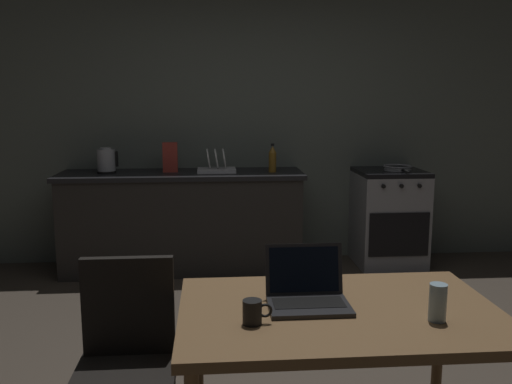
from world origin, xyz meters
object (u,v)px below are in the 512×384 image
at_px(stove_oven, 389,218).
at_px(drinking_glass, 438,302).
at_px(frying_pan, 398,168).
at_px(laptop, 307,294).
at_px(dining_table, 339,325).
at_px(chair, 126,355).
at_px(cereal_box, 170,157).
at_px(bottle, 272,159).
at_px(dish_rack, 217,167).
at_px(coffee_mug, 253,312).
at_px(electric_kettle, 106,161).

relative_size(stove_oven, drinking_glass, 6.28).
bearing_deg(stove_oven, frying_pan, -23.10).
bearing_deg(drinking_glass, laptop, 156.17).
bearing_deg(dining_table, frying_pan, 67.06).
distance_m(chair, cereal_box, 2.86).
relative_size(laptop, bottle, 1.26).
distance_m(dining_table, laptop, 0.17).
distance_m(bottle, cereal_box, 0.91).
bearing_deg(cereal_box, drinking_glass, -68.66).
distance_m(chair, dish_rack, 2.85).
relative_size(bottle, dish_rack, 0.75).
bearing_deg(chair, dish_rack, 103.19).
distance_m(frying_pan, coffee_mug, 3.36).
xyz_separation_m(chair, dish_rack, (0.40, 2.79, 0.42)).
bearing_deg(dish_rack, dining_table, -81.15).
distance_m(stove_oven, chair, 3.43).
bearing_deg(dish_rack, chair, -98.19).
xyz_separation_m(dining_table, dish_rack, (-0.45, 2.88, 0.28)).
relative_size(dining_table, cereal_box, 4.75).
xyz_separation_m(stove_oven, electric_kettle, (-2.56, 0.00, 0.55)).
xyz_separation_m(electric_kettle, dish_rack, (0.97, 0.00, -0.06)).
xyz_separation_m(dining_table, frying_pan, (1.21, 2.85, 0.26)).
distance_m(chair, drinking_glass, 1.24).
bearing_deg(drinking_glass, chair, 168.58).
bearing_deg(chair, stove_oven, 75.78).
distance_m(stove_oven, dish_rack, 1.67).
xyz_separation_m(stove_oven, laptop, (-1.27, -2.83, 0.33)).
distance_m(dining_table, chair, 0.87).
bearing_deg(bottle, stove_oven, 2.48).
distance_m(cereal_box, dish_rack, 0.42).
bearing_deg(dining_table, drinking_glass, -24.53).
relative_size(bottle, frying_pan, 0.58).
height_order(chair, cereal_box, cereal_box).
bearing_deg(frying_pan, cereal_box, 178.67).
height_order(laptop, cereal_box, cereal_box).
bearing_deg(electric_kettle, cereal_box, 2.06).
height_order(electric_kettle, cereal_box, cereal_box).
bearing_deg(cereal_box, laptop, -75.47).
distance_m(electric_kettle, drinking_glass, 3.50).
distance_m(stove_oven, bottle, 1.24).
xyz_separation_m(laptop, frying_pan, (1.33, 2.80, 0.14)).
relative_size(stove_oven, laptop, 2.79).
bearing_deg(electric_kettle, drinking_glass, -60.04).
distance_m(bottle, drinking_glass, 3.00).
height_order(frying_pan, cereal_box, cereal_box).
distance_m(dining_table, frying_pan, 3.11).
bearing_deg(chair, cereal_box, 111.55).
relative_size(dining_table, electric_kettle, 5.57).
relative_size(bottle, cereal_box, 0.96).
bearing_deg(drinking_glass, coffee_mug, 177.71).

